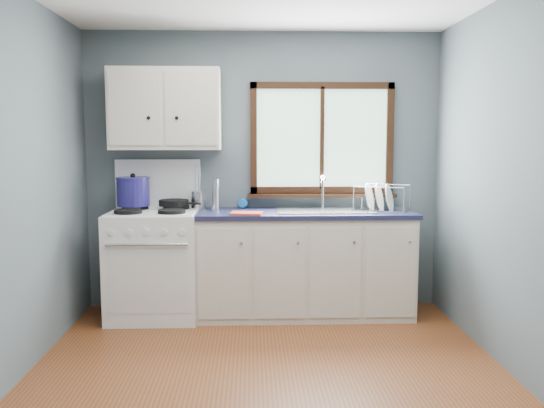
{
  "coord_description": "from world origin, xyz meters",
  "views": [
    {
      "loc": [
        -0.11,
        -3.45,
        1.54
      ],
      "look_at": [
        0.05,
        0.9,
        1.05
      ],
      "focal_mm": 38.0,
      "sensor_mm": 36.0,
      "label": 1
    }
  ],
  "objects_px": {
    "base_cabinets": "(304,269)",
    "thermos": "(216,195)",
    "skillet": "(174,203)",
    "utensil_crock": "(198,200)",
    "sink": "(325,218)",
    "gas_range": "(154,261)",
    "dish_rack": "(381,203)",
    "stockpot": "(133,191)"
  },
  "relations": [
    {
      "from": "base_cabinets",
      "to": "thermos",
      "type": "bearing_deg",
      "value": 173.39
    },
    {
      "from": "skillet",
      "to": "utensil_crock",
      "type": "relative_size",
      "value": 1.01
    },
    {
      "from": "sink",
      "to": "gas_range",
      "type": "bearing_deg",
      "value": -179.29
    },
    {
      "from": "utensil_crock",
      "to": "dish_rack",
      "type": "bearing_deg",
      "value": -4.62
    },
    {
      "from": "base_cabinets",
      "to": "utensil_crock",
      "type": "xyz_separation_m",
      "value": [
        -0.93,
        0.17,
        0.6
      ]
    },
    {
      "from": "skillet",
      "to": "thermos",
      "type": "bearing_deg",
      "value": 19.12
    },
    {
      "from": "stockpot",
      "to": "thermos",
      "type": "xyz_separation_m",
      "value": [
        0.72,
        -0.02,
        -0.03
      ]
    },
    {
      "from": "utensil_crock",
      "to": "dish_rack",
      "type": "height_order",
      "value": "utensil_crock"
    },
    {
      "from": "base_cabinets",
      "to": "utensil_crock",
      "type": "height_order",
      "value": "utensil_crock"
    },
    {
      "from": "gas_range",
      "to": "sink",
      "type": "xyz_separation_m",
      "value": [
        1.49,
        0.02,
        0.37
      ]
    },
    {
      "from": "gas_range",
      "to": "thermos",
      "type": "height_order",
      "value": "gas_range"
    },
    {
      "from": "stockpot",
      "to": "dish_rack",
      "type": "height_order",
      "value": "stockpot"
    },
    {
      "from": "base_cabinets",
      "to": "dish_rack",
      "type": "relative_size",
      "value": 3.33
    },
    {
      "from": "base_cabinets",
      "to": "stockpot",
      "type": "relative_size",
      "value": 5.22
    },
    {
      "from": "sink",
      "to": "dish_rack",
      "type": "bearing_deg",
      "value": 4.38
    },
    {
      "from": "sink",
      "to": "thermos",
      "type": "relative_size",
      "value": 3.07
    },
    {
      "from": "base_cabinets",
      "to": "skillet",
      "type": "relative_size",
      "value": 4.46
    },
    {
      "from": "sink",
      "to": "thermos",
      "type": "height_order",
      "value": "sink"
    },
    {
      "from": "sink",
      "to": "utensil_crock",
      "type": "bearing_deg",
      "value": 171.44
    },
    {
      "from": "sink",
      "to": "dish_rack",
      "type": "height_order",
      "value": "sink"
    },
    {
      "from": "gas_range",
      "to": "skillet",
      "type": "distance_m",
      "value": 0.53
    },
    {
      "from": "stockpot",
      "to": "thermos",
      "type": "relative_size",
      "value": 1.3
    },
    {
      "from": "stockpot",
      "to": "utensil_crock",
      "type": "xyz_separation_m",
      "value": [
        0.56,
        0.06,
        -0.08
      ]
    },
    {
      "from": "gas_range",
      "to": "thermos",
      "type": "relative_size",
      "value": 4.97
    },
    {
      "from": "base_cabinets",
      "to": "utensil_crock",
      "type": "relative_size",
      "value": 4.49
    },
    {
      "from": "gas_range",
      "to": "utensil_crock",
      "type": "xyz_separation_m",
      "value": [
        0.37,
        0.19,
        0.51
      ]
    },
    {
      "from": "stockpot",
      "to": "skillet",
      "type": "bearing_deg",
      "value": -0.51
    },
    {
      "from": "gas_range",
      "to": "base_cabinets",
      "type": "distance_m",
      "value": 1.31
    },
    {
      "from": "thermos",
      "to": "dish_rack",
      "type": "distance_m",
      "value": 1.45
    },
    {
      "from": "utensil_crock",
      "to": "dish_rack",
      "type": "xyz_separation_m",
      "value": [
        1.61,
        -0.13,
        -0.02
      ]
    },
    {
      "from": "gas_range",
      "to": "stockpot",
      "type": "relative_size",
      "value": 3.84
    },
    {
      "from": "gas_range",
      "to": "base_cabinets",
      "type": "height_order",
      "value": "gas_range"
    },
    {
      "from": "gas_range",
      "to": "sink",
      "type": "distance_m",
      "value": 1.53
    },
    {
      "from": "stockpot",
      "to": "utensil_crock",
      "type": "relative_size",
      "value": 0.86
    },
    {
      "from": "base_cabinets",
      "to": "skillet",
      "type": "bearing_deg",
      "value": 174.75
    },
    {
      "from": "base_cabinets",
      "to": "sink",
      "type": "bearing_deg",
      "value": -0.13
    },
    {
      "from": "gas_range",
      "to": "sink",
      "type": "relative_size",
      "value": 1.62
    },
    {
      "from": "utensil_crock",
      "to": "skillet",
      "type": "bearing_deg",
      "value": -163.27
    },
    {
      "from": "skillet",
      "to": "thermos",
      "type": "distance_m",
      "value": 0.37
    },
    {
      "from": "thermos",
      "to": "dish_rack",
      "type": "xyz_separation_m",
      "value": [
        1.45,
        -0.05,
        -0.07
      ]
    },
    {
      "from": "utensil_crock",
      "to": "thermos",
      "type": "height_order",
      "value": "utensil_crock"
    },
    {
      "from": "skillet",
      "to": "stockpot",
      "type": "bearing_deg",
      "value": -159.05
    }
  ]
}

